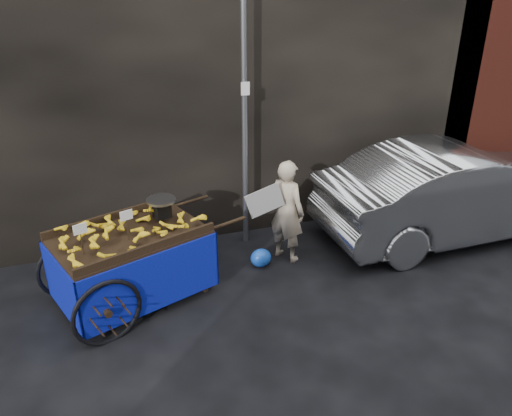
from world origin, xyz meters
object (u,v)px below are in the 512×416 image
object	(u,v)px
plastic_bag	(261,258)
parked_car	(458,191)
banana_cart	(126,243)
vendor	(287,211)

from	to	relation	value
plastic_bag	parked_car	xyz separation A→B (m)	(3.26, 0.03, 0.60)
banana_cart	vendor	bearing A→B (deg)	-11.35
vendor	parked_car	distance (m)	2.84
banana_cart	vendor	distance (m)	2.30
banana_cart	vendor	size ratio (longest dim) A/B	1.77
plastic_bag	banana_cart	bearing A→B (deg)	-172.42
plastic_bag	parked_car	size ratio (longest dim) A/B	0.07
banana_cart	parked_car	xyz separation A→B (m)	(5.10, 0.27, -0.09)
parked_car	plastic_bag	bearing A→B (deg)	89.41
parked_car	vendor	bearing A→B (deg)	86.98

